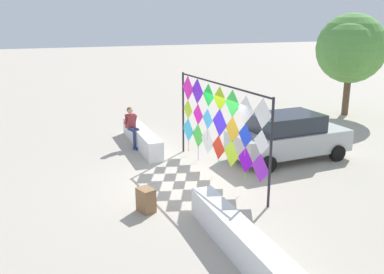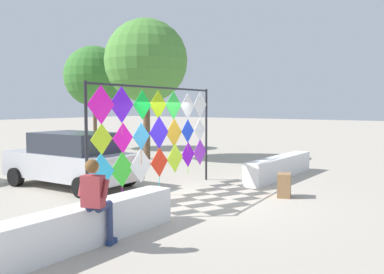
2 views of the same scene
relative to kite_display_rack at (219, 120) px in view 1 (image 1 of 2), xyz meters
The scene contains 8 objects.
ground 2.13m from the kite_display_rack, 74.01° to the right, with size 120.00×120.00×0.00m, color #ADA393.
plaza_ledge_left 4.34m from the kite_display_rack, 158.32° to the right, with size 4.20×0.54×0.70m, color white.
plaza_ledge_right 4.93m from the kite_display_rack, 18.74° to the right, with size 4.20×0.54×0.70m, color white.
kite_display_rack is the anchor object (origin of this frame).
seated_vendor 4.30m from the kite_display_rack, 153.63° to the right, with size 0.73×0.58×1.55m.
parked_car 3.09m from the kite_display_rack, 100.66° to the left, with size 2.18×4.25×1.62m.
cardboard_box_large 3.64m from the kite_display_rack, 57.49° to the right, with size 0.46×0.34×0.62m, color olive.
tree_broadleaf 10.91m from the kite_display_rack, 119.92° to the left, with size 3.49×3.53×5.00m.
Camera 1 is at (11.22, -4.10, 4.84)m, focal length 39.75 mm.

